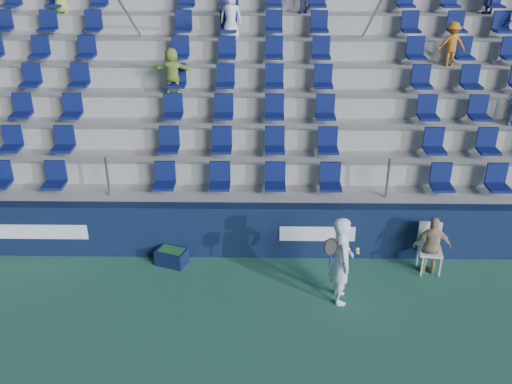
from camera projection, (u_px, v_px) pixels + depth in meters
ground at (242, 355)px, 9.70m from camera, size 70.00×70.00×0.00m
sponsor_wall at (247, 230)px, 12.25m from camera, size 24.00×0.32×1.20m
grandstand at (252, 92)px, 16.11m from camera, size 24.00×8.17×6.63m
tennis_player at (342, 260)px, 10.68m from camera, size 0.69×0.67×1.80m
line_judge_chair at (430, 244)px, 11.76m from camera, size 0.52×0.53×1.05m
line_judge at (432, 246)px, 11.60m from camera, size 0.79×0.39×1.29m
ball_bin at (172, 256)px, 12.09m from camera, size 0.73×0.60×0.35m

